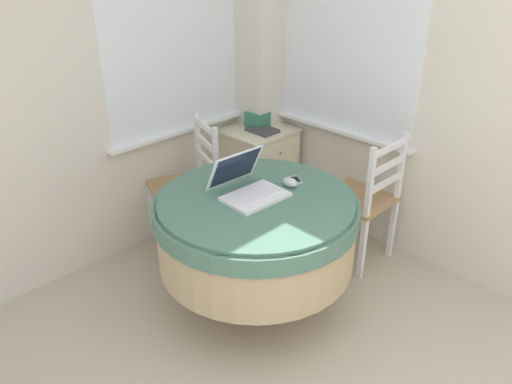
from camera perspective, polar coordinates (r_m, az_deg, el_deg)
corner_room_shell at (r=2.79m, az=3.31°, el=11.91°), size 4.17×4.58×2.55m
round_dining_table at (r=2.81m, az=0.02°, el=-3.95°), size 1.14×1.14×0.74m
laptop at (r=2.73m, az=-0.91°, el=0.66°), size 0.35×0.36×0.23m
computer_mouse at (r=2.84m, az=3.91°, el=1.11°), size 0.06×0.10×0.05m
cell_phone at (r=2.91m, az=4.54°, el=1.37°), size 0.10×0.12×0.01m
dining_chair_near_back_window at (r=3.52m, az=-7.69°, el=0.70°), size 0.54×0.53×0.92m
dining_chair_near_right_window at (r=3.38m, az=12.16°, el=-0.91°), size 0.41×0.43×0.92m
corner_cabinet at (r=3.99m, az=0.30°, el=2.53°), size 0.50×0.48×0.69m
storage_box at (r=3.90m, az=0.17°, el=8.31°), size 0.15×0.15×0.12m
book_on_cabinet at (r=3.81m, az=0.73°, el=7.09°), size 0.16×0.22×0.02m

